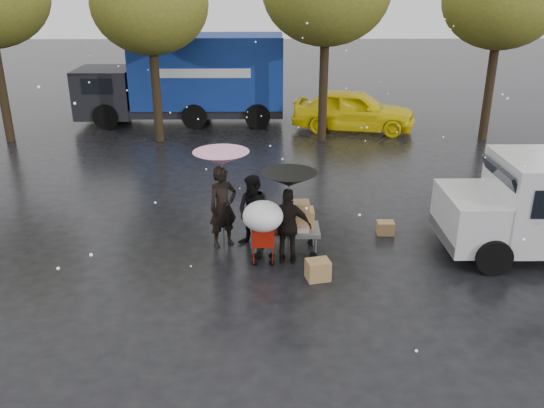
{
  "coord_description": "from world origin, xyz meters",
  "views": [
    {
      "loc": [
        0.4,
        -10.7,
        5.8
      ],
      "look_at": [
        0.55,
        1.0,
        1.07
      ],
      "focal_mm": 38.0,
      "sensor_mm": 36.0,
      "label": 1
    }
  ],
  "objects_px": {
    "yellow_taxi": "(354,110)",
    "shopping_cart": "(263,219)",
    "person_black": "(288,226)",
    "blue_truck": "(188,79)",
    "vendor_cart": "(289,222)",
    "person_pink": "(223,207)"
  },
  "relations": [
    {
      "from": "vendor_cart",
      "to": "blue_truck",
      "type": "bearing_deg",
      "value": 106.76
    },
    {
      "from": "person_pink",
      "to": "yellow_taxi",
      "type": "distance_m",
      "value": 11.15
    },
    {
      "from": "person_black",
      "to": "yellow_taxi",
      "type": "relative_size",
      "value": 0.35
    },
    {
      "from": "person_black",
      "to": "blue_truck",
      "type": "relative_size",
      "value": 0.2
    },
    {
      "from": "person_pink",
      "to": "shopping_cart",
      "type": "relative_size",
      "value": 1.27
    },
    {
      "from": "shopping_cart",
      "to": "vendor_cart",
      "type": "bearing_deg",
      "value": 46.65
    },
    {
      "from": "person_black",
      "to": "blue_truck",
      "type": "xyz_separation_m",
      "value": [
        -3.61,
        12.54,
        0.92
      ]
    },
    {
      "from": "shopping_cart",
      "to": "blue_truck",
      "type": "relative_size",
      "value": 0.18
    },
    {
      "from": "person_black",
      "to": "yellow_taxi",
      "type": "distance_m",
      "value": 11.48
    },
    {
      "from": "person_pink",
      "to": "person_black",
      "type": "relative_size",
      "value": 1.12
    },
    {
      "from": "person_pink",
      "to": "yellow_taxi",
      "type": "relative_size",
      "value": 0.4
    },
    {
      "from": "yellow_taxi",
      "to": "person_pink",
      "type": "bearing_deg",
      "value": 168.93
    },
    {
      "from": "person_black",
      "to": "shopping_cart",
      "type": "height_order",
      "value": "person_black"
    },
    {
      "from": "person_pink",
      "to": "person_black",
      "type": "bearing_deg",
      "value": -61.92
    },
    {
      "from": "blue_truck",
      "to": "yellow_taxi",
      "type": "height_order",
      "value": "blue_truck"
    },
    {
      "from": "person_pink",
      "to": "blue_truck",
      "type": "xyz_separation_m",
      "value": [
        -2.18,
        11.69,
        0.82
      ]
    },
    {
      "from": "yellow_taxi",
      "to": "person_black",
      "type": "bearing_deg",
      "value": 177.2
    },
    {
      "from": "yellow_taxi",
      "to": "shopping_cart",
      "type": "bearing_deg",
      "value": 174.88
    },
    {
      "from": "person_black",
      "to": "shopping_cart",
      "type": "bearing_deg",
      "value": 24.46
    },
    {
      "from": "shopping_cart",
      "to": "blue_truck",
      "type": "distance_m",
      "value": 13.08
    },
    {
      "from": "blue_truck",
      "to": "vendor_cart",
      "type": "bearing_deg",
      "value": -73.24
    },
    {
      "from": "shopping_cart",
      "to": "blue_truck",
      "type": "height_order",
      "value": "blue_truck"
    }
  ]
}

